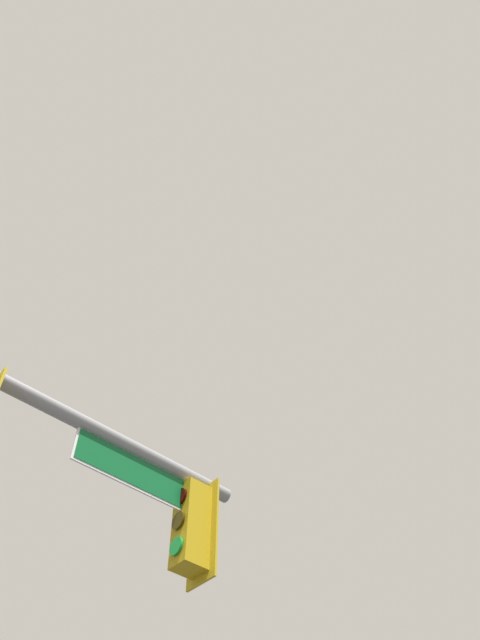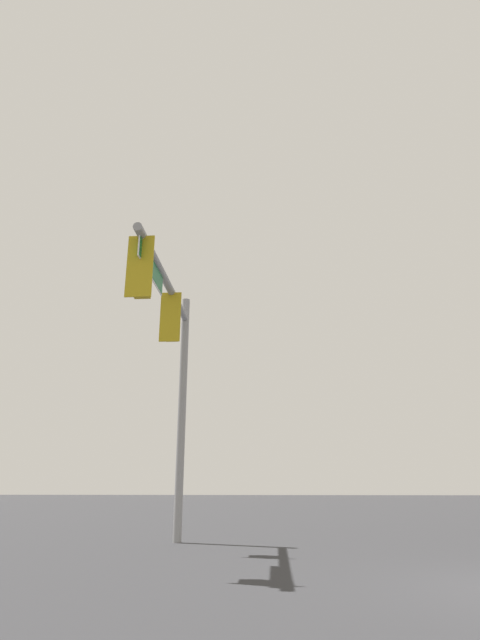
# 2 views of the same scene
# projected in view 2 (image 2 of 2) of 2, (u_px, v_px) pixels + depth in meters

# --- Properties ---
(signal_pole_near) EXTENTS (5.52, 0.89, 6.67)m
(signal_pole_near) POSITION_uv_depth(u_px,v_px,m) (170.00, 341.00, 12.38)
(signal_pole_near) COLOR gray
(signal_pole_near) RESTS_ON ground_plane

